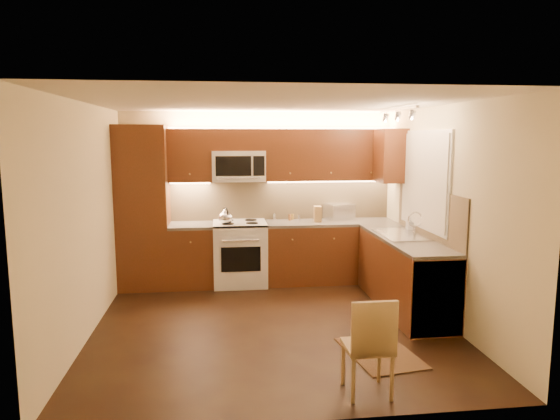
{
  "coord_description": "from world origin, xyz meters",
  "views": [
    {
      "loc": [
        -0.58,
        -5.47,
        2.13
      ],
      "look_at": [
        0.15,
        0.55,
        1.25
      ],
      "focal_mm": 32.19,
      "sensor_mm": 36.0,
      "label": 1
    }
  ],
  "objects": [
    {
      "name": "wall_right",
      "position": [
        2.0,
        0.0,
        1.25
      ],
      "size": [
        0.01,
        4.0,
        2.5
      ],
      "primitive_type": "cube",
      "color": "beige",
      "rests_on": "ground"
    },
    {
      "name": "wall_left",
      "position": [
        -2.0,
        0.0,
        1.25
      ],
      "size": [
        0.01,
        4.0,
        2.5
      ],
      "primitive_type": "cube",
      "color": "beige",
      "rests_on": "ground"
    },
    {
      "name": "counter_back_left",
      "position": [
        -0.99,
        1.7,
        0.88
      ],
      "size": [
        0.62,
        0.6,
        0.04
      ],
      "primitive_type": "cube",
      "color": "#3C3A37",
      "rests_on": "base_cab_back_left"
    },
    {
      "name": "upper_cab_back_left",
      "position": [
        -0.99,
        1.82,
        1.88
      ],
      "size": [
        0.62,
        0.35,
        0.75
      ],
      "primitive_type": "cube",
      "color": "#44260E",
      "rests_on": "wall_back"
    },
    {
      "name": "spice_jar_b",
      "position": [
        0.45,
        1.85,
        0.95
      ],
      "size": [
        0.04,
        0.04,
        0.09
      ],
      "primitive_type": "cylinder",
      "rotation": [
        0.0,
        0.0,
        -0.03
      ],
      "color": "brown",
      "rests_on": "counter_back_right"
    },
    {
      "name": "ceiling",
      "position": [
        0.0,
        0.0,
        2.5
      ],
      "size": [
        4.0,
        4.0,
        0.01
      ],
      "primitive_type": "cube",
      "color": "beige",
      "rests_on": "ground"
    },
    {
      "name": "rug",
      "position": [
        0.98,
        -0.9,
        0.01
      ],
      "size": [
        0.74,
        0.99,
        0.01
      ],
      "primitive_type": "cube",
      "rotation": [
        0.0,
        0.0,
        0.16
      ],
      "color": "black",
      "rests_on": "floor"
    },
    {
      "name": "faucet",
      "position": [
        1.88,
        0.55,
        1.05
      ],
      "size": [
        0.2,
        0.04,
        0.3
      ],
      "primitive_type": null,
      "color": "silver",
      "rests_on": "counter_right"
    },
    {
      "name": "window_blinds",
      "position": [
        1.97,
        0.55,
        1.6
      ],
      "size": [
        0.02,
        1.36,
        1.16
      ],
      "primitive_type": "cube",
      "color": "silver",
      "rests_on": "wall_right"
    },
    {
      "name": "counter_right",
      "position": [
        1.7,
        0.4,
        0.88
      ],
      "size": [
        0.6,
        2.0,
        0.04
      ],
      "primitive_type": "cube",
      "color": "#3C3A37",
      "rests_on": "base_cab_right"
    },
    {
      "name": "pantry",
      "position": [
        -1.65,
        1.7,
        1.15
      ],
      "size": [
        0.7,
        0.6,
        2.3
      ],
      "primitive_type": "cube",
      "color": "#44260E",
      "rests_on": "floor"
    },
    {
      "name": "base_cab_right",
      "position": [
        1.7,
        0.4,
        0.43
      ],
      "size": [
        0.6,
        2.0,
        0.86
      ],
      "primitive_type": "cube",
      "color": "#44260E",
      "rests_on": "floor"
    },
    {
      "name": "backsplash_right",
      "position": [
        1.99,
        0.4,
        1.2
      ],
      "size": [
        0.02,
        2.0,
        0.6
      ],
      "primitive_type": "cube",
      "color": "tan",
      "rests_on": "wall_right"
    },
    {
      "name": "toaster_oven",
      "position": [
        1.21,
        1.87,
        1.02
      ],
      "size": [
        0.47,
        0.41,
        0.24
      ],
      "primitive_type": "cube",
      "rotation": [
        0.0,
        0.0,
        0.33
      ],
      "color": "silver",
      "rests_on": "counter_back_right"
    },
    {
      "name": "spice_jar_a",
      "position": [
        0.23,
        1.94,
        0.95
      ],
      "size": [
        0.04,
        0.04,
        0.1
      ],
      "primitive_type": "cylinder",
      "rotation": [
        0.0,
        0.0,
        -0.02
      ],
      "color": "silver",
      "rests_on": "counter_back_right"
    },
    {
      "name": "wall_back",
      "position": [
        0.0,
        2.0,
        1.25
      ],
      "size": [
        4.0,
        0.01,
        2.5
      ],
      "primitive_type": "cube",
      "color": "beige",
      "rests_on": "ground"
    },
    {
      "name": "soap_bottle",
      "position": [
        1.93,
        0.86,
        0.99
      ],
      "size": [
        0.08,
        0.08,
        0.17
      ],
      "primitive_type": "imported",
      "rotation": [
        0.0,
        0.0,
        0.04
      ],
      "color": "#BCBCC1",
      "rests_on": "counter_right"
    },
    {
      "name": "window_frame",
      "position": [
        1.99,
        0.55,
        1.6
      ],
      "size": [
        0.03,
        1.44,
        1.24
      ],
      "primitive_type": "cube",
      "color": "silver",
      "rests_on": "wall_right"
    },
    {
      "name": "base_cab_back_right",
      "position": [
        1.04,
        1.7,
        0.43
      ],
      "size": [
        1.92,
        0.6,
        0.86
      ],
      "primitive_type": "cube",
      "color": "#44260E",
      "rests_on": "floor"
    },
    {
      "name": "base_cab_back_left",
      "position": [
        -0.99,
        1.7,
        0.43
      ],
      "size": [
        0.62,
        0.6,
        0.86
      ],
      "primitive_type": "cube",
      "color": "#44260E",
      "rests_on": "floor"
    },
    {
      "name": "track_light_bar",
      "position": [
        1.55,
        0.4,
        2.46
      ],
      "size": [
        0.04,
        1.2,
        0.03
      ],
      "primitive_type": "cube",
      "color": "silver",
      "rests_on": "ceiling"
    },
    {
      "name": "backsplash_back",
      "position": [
        0.35,
        1.99,
        1.2
      ],
      "size": [
        3.3,
        0.02,
        0.6
      ],
      "primitive_type": "cube",
      "color": "tan",
      "rests_on": "wall_back"
    },
    {
      "name": "upper_cab_right_corner",
      "position": [
        1.82,
        1.4,
        1.88
      ],
      "size": [
        0.35,
        0.5,
        0.75
      ],
      "primitive_type": "cube",
      "color": "#44260E",
      "rests_on": "wall_right"
    },
    {
      "name": "counter_back_right",
      "position": [
        1.04,
        1.7,
        0.88
      ],
      "size": [
        1.92,
        0.6,
        0.04
      ],
      "primitive_type": "cube",
      "color": "#3C3A37",
      "rests_on": "base_cab_back_right"
    },
    {
      "name": "knife_block",
      "position": [
        0.85,
        1.71,
        1.01
      ],
      "size": [
        0.12,
        0.17,
        0.23
      ],
      "primitive_type": "cube",
      "rotation": [
        0.0,
        0.0,
        -0.08
      ],
      "color": "olive",
      "rests_on": "counter_back_right"
    },
    {
      "name": "sink",
      "position": [
        1.7,
        0.55,
        0.98
      ],
      "size": [
        0.52,
        0.86,
        0.15
      ],
      "primitive_type": null,
      "color": "silver",
      "rests_on": "counter_right"
    },
    {
      "name": "spice_jar_d",
      "position": [
        0.51,
        1.94,
        0.94
      ],
      "size": [
        0.05,
        0.05,
        0.08
      ],
      "primitive_type": "cylinder",
      "rotation": [
        0.0,
        0.0,
        0.14
      ],
      "color": "olive",
      "rests_on": "counter_back_right"
    },
    {
      "name": "dishwasher",
      "position": [
        1.7,
        -0.3,
        0.43
      ],
      "size": [
        0.58,
        0.6,
        0.84
      ],
      "primitive_type": "cube",
      "color": "silver",
      "rests_on": "floor"
    },
    {
      "name": "upper_cab_bridge",
      "position": [
        -0.3,
        1.82,
        2.09
      ],
      "size": [
        0.76,
        0.35,
        0.31
      ],
      "primitive_type": "cube",
      "color": "#44260E",
      "rests_on": "wall_back"
    },
    {
      "name": "stove",
      "position": [
        -0.3,
        1.68,
        0.46
      ],
      "size": [
        0.76,
        0.65,
        0.92
      ],
      "primitive_type": null,
      "color": "silver",
      "rests_on": "floor"
    },
    {
      "name": "microwave",
      "position": [
        -0.3,
        1.81,
        1.72
      ],
      "size": [
        0.76,
        0.38,
        0.44
      ],
      "primitive_type": null,
      "color": "silver",
      "rests_on": "wall_back"
    },
    {
      "name": "kettle",
      "position": [
        -0.5,
        1.53,
        1.04
      ],
      "size": [
        0.27,
        0.27,
        0.24
      ],
      "primitive_type": null,
      "rotation": [
        0.0,
        0.0,
        0.41
      ],
      "color": "silver",
      "rests_on": "stove"
    },
    {
      "name": "wall_front",
      "position": [
        0.0,
        -2.0,
        1.25
      ],
      "size": [
        4.0,
        0.01,
        2.5
      ],
      "primitive_type": "cube",
      "color": "beige",
      "rests_on": "ground"
    },
    {
      "name": "upper_cab_back_right",
      "position": [
        1.04,
        1.82,
        1.88
      ],
      "size": [
        1.92,
        0.35,
        0.75
      ],
      "primitive_type": "cube",
      "color": "#44260E",
      "rests_on": "wall_back"
    },
    {
      "name": "floor",
      "position": [
        0.0,
        0.0,
        0.0
      ],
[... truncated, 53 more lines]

